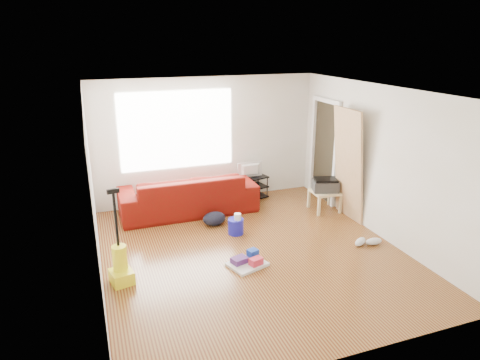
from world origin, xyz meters
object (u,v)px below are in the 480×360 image
object	(u,v)px
cleaning_tray	(248,261)
backpack	(214,225)
vacuum	(121,266)
tv_stand	(251,187)
bucket	(236,233)
sofa	(189,212)
side_table	(325,194)

from	to	relation	value
cleaning_tray	backpack	world-z (taller)	cleaning_tray
vacuum	tv_stand	bearing A→B (deg)	28.11
bucket	vacuum	bearing A→B (deg)	-155.46
sofa	cleaning_tray	size ratio (longest dim) A/B	4.10
sofa	tv_stand	bearing A→B (deg)	-169.01
sofa	side_table	bearing A→B (deg)	161.83
backpack	vacuum	world-z (taller)	vacuum
cleaning_tray	vacuum	world-z (taller)	vacuum
side_table	backpack	bearing A→B (deg)	178.14
tv_stand	side_table	distance (m)	1.56
tv_stand	backpack	xyz separation A→B (m)	(-1.10, -1.02, -0.24)
tv_stand	vacuum	distance (m)	3.72
side_table	cleaning_tray	bearing A→B (deg)	-145.47
side_table	vacuum	xyz separation A→B (m)	(-3.95, -1.31, -0.09)
sofa	backpack	bearing A→B (deg)	111.48
bucket	vacuum	xyz separation A→B (m)	(-1.98, -0.91, 0.25)
bucket	backpack	size ratio (longest dim) A/B	0.63
tv_stand	cleaning_tray	xyz separation A→B (m)	(-1.04, -2.57, -0.18)
bucket	sofa	bearing A→B (deg)	113.58
tv_stand	sofa	bearing A→B (deg)	177.22
cleaning_tray	vacuum	distance (m)	1.82
cleaning_tray	vacuum	xyz separation A→B (m)	(-1.80, 0.17, 0.19)
tv_stand	backpack	world-z (taller)	tv_stand
cleaning_tray	bucket	bearing A→B (deg)	80.18
tv_stand	backpack	bearing A→B (deg)	-150.84
bucket	backpack	bearing A→B (deg)	116.74
cleaning_tray	backpack	bearing A→B (deg)	92.04
side_table	vacuum	world-z (taller)	vacuum
sofa	cleaning_tray	distance (m)	2.33
tv_stand	side_table	xyz separation A→B (m)	(1.11, -1.09, 0.10)
sofa	cleaning_tray	xyz separation A→B (m)	(0.35, -2.30, 0.06)
sofa	backpack	world-z (taller)	sofa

